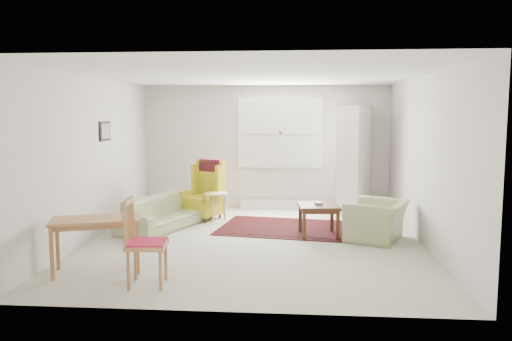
# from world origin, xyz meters

# --- Properties ---
(room) EXTENTS (5.04, 5.54, 2.51)m
(room) POSITION_xyz_m (0.02, 0.21, 1.26)
(room) COLOR #BDB8A1
(room) RESTS_ON ground
(rug) EXTENTS (2.68, 1.94, 0.02)m
(rug) POSITION_xyz_m (0.59, 0.90, 0.01)
(rug) COLOR black
(rug) RESTS_ON ground
(sofa) EXTENTS (1.33, 1.98, 0.74)m
(sofa) POSITION_xyz_m (-1.59, 0.77, 0.37)
(sofa) COLOR #909B67
(sofa) RESTS_ON ground
(armchair) EXTENTS (1.12, 1.18, 0.73)m
(armchair) POSITION_xyz_m (1.86, 0.22, 0.36)
(armchair) COLOR #909B67
(armchair) RESTS_ON ground
(wingback_chair) EXTENTS (0.86, 0.88, 1.09)m
(wingback_chair) POSITION_xyz_m (-1.09, 1.54, 0.54)
(wingback_chair) COLOR gold
(wingback_chair) RESTS_ON ground
(coffee_table) EXTENTS (0.68, 0.68, 0.51)m
(coffee_table) POSITION_xyz_m (0.98, 0.42, 0.25)
(coffee_table) COLOR #452515
(coffee_table) RESTS_ON ground
(stool) EXTENTS (0.44, 0.44, 0.52)m
(stool) POSITION_xyz_m (-0.80, 1.39, 0.26)
(stool) COLOR white
(stool) RESTS_ON ground
(cabinet) EXTENTS (0.75, 0.94, 2.08)m
(cabinet) POSITION_xyz_m (1.75, 2.35, 1.04)
(cabinet) COLOR white
(cabinet) RESTS_ON ground
(desk) EXTENTS (1.16, 0.82, 0.67)m
(desk) POSITION_xyz_m (-1.80, -1.62, 0.33)
(desk) COLOR #A97544
(desk) RESTS_ON ground
(desk_chair) EXTENTS (0.47, 0.47, 0.99)m
(desk_chair) POSITION_xyz_m (-1.04, -2.05, 0.50)
(desk_chair) COLOR #A97544
(desk_chair) RESTS_ON ground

